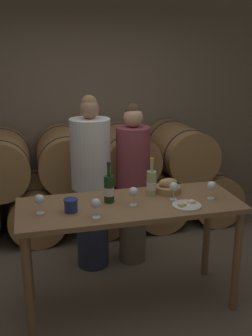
% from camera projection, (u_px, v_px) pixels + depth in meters
% --- Properties ---
extents(ground_plane, '(10.00, 10.00, 0.00)m').
position_uv_depth(ground_plane, '(130.00, 303.00, 3.36)').
color(ground_plane, '#726654').
extents(stone_wall_back, '(10.00, 0.12, 3.20)m').
position_uv_depth(stone_wall_back, '(86.00, 89.00, 4.96)').
color(stone_wall_back, gray).
rests_on(stone_wall_back, ground_plane).
extents(barrel_stack, '(3.48, 0.97, 1.21)m').
position_uv_depth(barrel_stack, '(96.00, 181.00, 4.70)').
color(barrel_stack, '#A87A47').
rests_on(barrel_stack, ground_plane).
extents(tasting_table, '(1.76, 0.67, 0.92)m').
position_uv_depth(tasting_table, '(130.00, 218.00, 3.13)').
color(tasting_table, olive).
rests_on(tasting_table, ground_plane).
extents(person_left, '(0.38, 0.38, 1.70)m').
position_uv_depth(person_left, '(91.00, 184.00, 3.74)').
color(person_left, '#2D334C').
rests_on(person_left, ground_plane).
extents(person_right, '(0.33, 0.33, 1.61)m').
position_uv_depth(person_right, '(133.00, 184.00, 3.84)').
color(person_right, '#756651').
rests_on(person_right, ground_plane).
extents(wine_bottle_red, '(0.08, 0.08, 0.33)m').
position_uv_depth(wine_bottle_red, '(109.00, 189.00, 3.09)').
color(wine_bottle_red, '#193819').
rests_on(wine_bottle_red, tasting_table).
extents(wine_bottle_white, '(0.08, 0.08, 0.32)m').
position_uv_depth(wine_bottle_white, '(151.00, 183.00, 3.23)').
color(wine_bottle_white, '#ADBC7F').
rests_on(wine_bottle_white, tasting_table).
extents(blue_crock, '(0.11, 0.11, 0.10)m').
position_uv_depth(blue_crock, '(71.00, 205.00, 2.92)').
color(blue_crock, navy).
rests_on(blue_crock, tasting_table).
extents(bread_basket, '(0.22, 0.22, 0.12)m').
position_uv_depth(bread_basket, '(168.00, 187.00, 3.32)').
color(bread_basket, tan).
rests_on(bread_basket, tasting_table).
extents(cheese_plate, '(0.22, 0.22, 0.04)m').
position_uv_depth(cheese_plate, '(187.00, 205.00, 3.03)').
color(cheese_plate, white).
rests_on(cheese_plate, tasting_table).
extents(wine_glass_far_left, '(0.07, 0.07, 0.15)m').
position_uv_depth(wine_glass_far_left, '(39.00, 200.00, 2.87)').
color(wine_glass_far_left, white).
rests_on(wine_glass_far_left, tasting_table).
extents(wine_glass_left, '(0.07, 0.07, 0.15)m').
position_uv_depth(wine_glass_left, '(96.00, 204.00, 2.80)').
color(wine_glass_left, white).
rests_on(wine_glass_left, tasting_table).
extents(wine_glass_center, '(0.07, 0.07, 0.15)m').
position_uv_depth(wine_glass_center, '(133.00, 192.00, 3.03)').
color(wine_glass_center, white).
rests_on(wine_glass_center, tasting_table).
extents(wine_glass_right, '(0.07, 0.07, 0.15)m').
position_uv_depth(wine_glass_right, '(174.00, 187.00, 3.14)').
color(wine_glass_right, white).
rests_on(wine_glass_right, tasting_table).
extents(wine_glass_far_right, '(0.07, 0.07, 0.15)m').
position_uv_depth(wine_glass_far_right, '(212.00, 186.00, 3.16)').
color(wine_glass_far_right, white).
rests_on(wine_glass_far_right, tasting_table).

